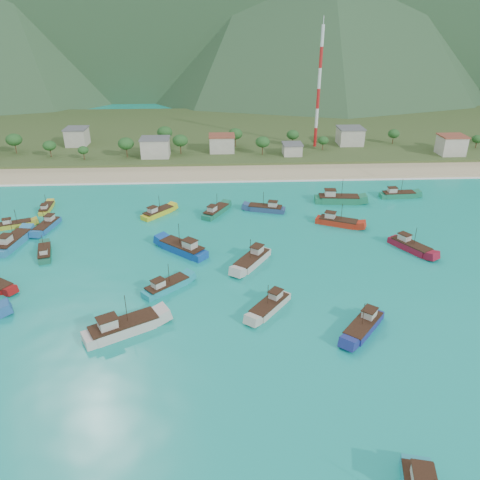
{
  "coord_description": "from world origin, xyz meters",
  "views": [
    {
      "loc": [
        -8.78,
        -82.21,
        52.27
      ],
      "look_at": [
        -3.76,
        18.0,
        3.0
      ],
      "focal_mm": 35.0,
      "sensor_mm": 36.0,
      "label": 1
    }
  ],
  "objects_px": {
    "boat_3": "(337,222)",
    "boat_27": "(47,209)",
    "boat_0": "(363,326)",
    "boat_22": "(12,242)",
    "boat_11": "(252,260)",
    "boat_16": "(15,225)",
    "boat_6": "(216,212)",
    "boat_24": "(166,287)",
    "boat_1": "(47,226)",
    "boat_9": "(158,213)",
    "boat_14": "(398,195)",
    "boat_4": "(266,209)",
    "boat_25": "(45,253)",
    "radio_tower": "(319,89)",
    "boat_17": "(338,199)",
    "boat_2": "(410,247)",
    "boat_10": "(123,328)",
    "boat_21": "(183,249)"
  },
  "relations": [
    {
      "from": "boat_1",
      "to": "boat_11",
      "type": "bearing_deg",
      "value": 168.32
    },
    {
      "from": "boat_24",
      "to": "boat_27",
      "type": "bearing_deg",
      "value": 178.62
    },
    {
      "from": "boat_9",
      "to": "boat_24",
      "type": "xyz_separation_m",
      "value": [
        6.05,
        -39.98,
        0.03
      ]
    },
    {
      "from": "radio_tower",
      "to": "boat_16",
      "type": "height_order",
      "value": "radio_tower"
    },
    {
      "from": "boat_10",
      "to": "boat_27",
      "type": "bearing_deg",
      "value": 179.34
    },
    {
      "from": "boat_0",
      "to": "boat_9",
      "type": "xyz_separation_m",
      "value": [
        -43.04,
        55.55,
        -0.11
      ]
    },
    {
      "from": "boat_24",
      "to": "boat_22",
      "type": "bearing_deg",
      "value": -161.37
    },
    {
      "from": "boat_16",
      "to": "boat_14",
      "type": "bearing_deg",
      "value": 76.43
    },
    {
      "from": "boat_1",
      "to": "boat_17",
      "type": "xyz_separation_m",
      "value": [
        81.9,
        14.67,
        0.33
      ]
    },
    {
      "from": "boat_2",
      "to": "boat_17",
      "type": "distance_m",
      "value": 33.24
    },
    {
      "from": "boat_9",
      "to": "boat_14",
      "type": "xyz_separation_m",
      "value": [
        73.16,
        10.6,
        0.07
      ]
    },
    {
      "from": "boat_9",
      "to": "boat_21",
      "type": "bearing_deg",
      "value": -28.89
    },
    {
      "from": "boat_3",
      "to": "boat_0",
      "type": "bearing_deg",
      "value": 17.63
    },
    {
      "from": "boat_4",
      "to": "boat_14",
      "type": "bearing_deg",
      "value": -61.12
    },
    {
      "from": "boat_1",
      "to": "boat_14",
      "type": "height_order",
      "value": "boat_14"
    },
    {
      "from": "boat_1",
      "to": "boat_11",
      "type": "xyz_separation_m",
      "value": [
        53.26,
        -22.12,
        0.18
      ]
    },
    {
      "from": "boat_25",
      "to": "boat_16",
      "type": "bearing_deg",
      "value": 111.39
    },
    {
      "from": "boat_9",
      "to": "boat_1",
      "type": "bearing_deg",
      "value": -124.13
    },
    {
      "from": "boat_11",
      "to": "boat_27",
      "type": "height_order",
      "value": "boat_11"
    },
    {
      "from": "radio_tower",
      "to": "boat_17",
      "type": "relative_size",
      "value": 3.37
    },
    {
      "from": "boat_9",
      "to": "boat_16",
      "type": "distance_m",
      "value": 38.11
    },
    {
      "from": "boat_4",
      "to": "boat_24",
      "type": "distance_m",
      "value": 48.39
    },
    {
      "from": "boat_6",
      "to": "boat_24",
      "type": "relative_size",
      "value": 1.09
    },
    {
      "from": "boat_0",
      "to": "boat_16",
      "type": "height_order",
      "value": "boat_0"
    },
    {
      "from": "boat_9",
      "to": "boat_25",
      "type": "bearing_deg",
      "value": -95.11
    },
    {
      "from": "boat_14",
      "to": "boat_24",
      "type": "height_order",
      "value": "boat_14"
    },
    {
      "from": "boat_6",
      "to": "boat_24",
      "type": "distance_m",
      "value": 41.32
    },
    {
      "from": "boat_1",
      "to": "boat_22",
      "type": "bearing_deg",
      "value": 73.35
    },
    {
      "from": "boat_4",
      "to": "boat_21",
      "type": "relative_size",
      "value": 0.9
    },
    {
      "from": "boat_17",
      "to": "boat_22",
      "type": "distance_m",
      "value": 90.57
    },
    {
      "from": "boat_14",
      "to": "boat_24",
      "type": "distance_m",
      "value": 84.03
    },
    {
      "from": "boat_3",
      "to": "boat_27",
      "type": "bearing_deg",
      "value": -74.55
    },
    {
      "from": "boat_3",
      "to": "radio_tower",
      "type": "bearing_deg",
      "value": -161.02
    },
    {
      "from": "boat_14",
      "to": "boat_25",
      "type": "height_order",
      "value": "boat_14"
    },
    {
      "from": "boat_6",
      "to": "boat_9",
      "type": "bearing_deg",
      "value": -149.69
    },
    {
      "from": "boat_11",
      "to": "boat_16",
      "type": "distance_m",
      "value": 66.58
    },
    {
      "from": "boat_0",
      "to": "boat_14",
      "type": "distance_m",
      "value": 72.68
    },
    {
      "from": "boat_27",
      "to": "boat_1",
      "type": "bearing_deg",
      "value": -75.09
    },
    {
      "from": "boat_16",
      "to": "boat_25",
      "type": "relative_size",
      "value": 0.97
    },
    {
      "from": "radio_tower",
      "to": "boat_27",
      "type": "bearing_deg",
      "value": -145.87
    },
    {
      "from": "boat_14",
      "to": "boat_17",
      "type": "relative_size",
      "value": 0.81
    },
    {
      "from": "boat_24",
      "to": "boat_25",
      "type": "relative_size",
      "value": 1.03
    },
    {
      "from": "boat_14",
      "to": "radio_tower",
      "type": "bearing_deg",
      "value": -167.31
    },
    {
      "from": "boat_10",
      "to": "boat_27",
      "type": "distance_m",
      "value": 67.61
    },
    {
      "from": "boat_27",
      "to": "boat_9",
      "type": "bearing_deg",
      "value": -12.52
    },
    {
      "from": "boat_2",
      "to": "boat_3",
      "type": "height_order",
      "value": "boat_3"
    },
    {
      "from": "boat_22",
      "to": "boat_25",
      "type": "relative_size",
      "value": 1.36
    },
    {
      "from": "radio_tower",
      "to": "boat_9",
      "type": "bearing_deg",
      "value": -130.95
    },
    {
      "from": "boat_0",
      "to": "boat_22",
      "type": "distance_m",
      "value": 85.7
    },
    {
      "from": "boat_0",
      "to": "boat_25",
      "type": "xyz_separation_m",
      "value": [
        -67.26,
        32.29,
        -0.22
      ]
    }
  ]
}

